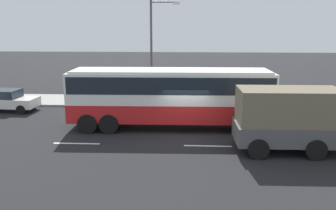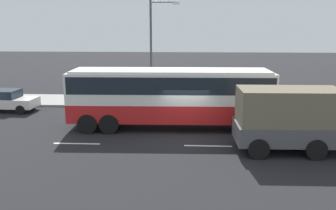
{
  "view_description": "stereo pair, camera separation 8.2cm",
  "coord_description": "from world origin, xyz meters",
  "px_view_note": "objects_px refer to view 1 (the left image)",
  "views": [
    {
      "loc": [
        0.08,
        -18.77,
        5.96
      ],
      "look_at": [
        -1.03,
        0.87,
        1.47
      ],
      "focal_mm": 37.72,
      "sensor_mm": 36.0,
      "label": 1
    },
    {
      "loc": [
        -0.0,
        -18.77,
        5.96
      ],
      "look_at": [
        -1.03,
        0.87,
        1.47
      ],
      "focal_mm": 37.72,
      "sensor_mm": 36.0,
      "label": 2
    }
  ],
  "objects_px": {
    "pedestrian_at_crossing": "(227,91)",
    "street_lamp": "(154,46)",
    "pedestrian_near_curb": "(277,91)",
    "coach_bus": "(171,92)",
    "cargo_truck": "(309,119)",
    "car_white_minivan": "(4,100)"
  },
  "relations": [
    {
      "from": "car_white_minivan",
      "to": "street_lamp",
      "type": "height_order",
      "value": "street_lamp"
    },
    {
      "from": "car_white_minivan",
      "to": "street_lamp",
      "type": "relative_size",
      "value": 0.62
    },
    {
      "from": "coach_bus",
      "to": "pedestrian_near_curb",
      "type": "relative_size",
      "value": 7.04
    },
    {
      "from": "pedestrian_near_curb",
      "to": "street_lamp",
      "type": "relative_size",
      "value": 0.22
    },
    {
      "from": "pedestrian_near_curb",
      "to": "street_lamp",
      "type": "height_order",
      "value": "street_lamp"
    },
    {
      "from": "pedestrian_at_crossing",
      "to": "street_lamp",
      "type": "distance_m",
      "value": 6.48
    },
    {
      "from": "pedestrian_at_crossing",
      "to": "pedestrian_near_curb",
      "type": "bearing_deg",
      "value": 79.05
    },
    {
      "from": "cargo_truck",
      "to": "car_white_minivan",
      "type": "xyz_separation_m",
      "value": [
        -18.69,
        7.14,
        -0.81
      ]
    },
    {
      "from": "coach_bus",
      "to": "street_lamp",
      "type": "distance_m",
      "value": 6.05
    },
    {
      "from": "cargo_truck",
      "to": "car_white_minivan",
      "type": "bearing_deg",
      "value": 158.14
    },
    {
      "from": "car_white_minivan",
      "to": "pedestrian_at_crossing",
      "type": "xyz_separation_m",
      "value": [
        15.89,
        3.04,
        0.26
      ]
    },
    {
      "from": "pedestrian_near_curb",
      "to": "cargo_truck",
      "type": "bearing_deg",
      "value": -25.93
    },
    {
      "from": "pedestrian_at_crossing",
      "to": "street_lamp",
      "type": "bearing_deg",
      "value": -81.95
    },
    {
      "from": "car_white_minivan",
      "to": "pedestrian_near_curb",
      "type": "distance_m",
      "value": 19.71
    },
    {
      "from": "cargo_truck",
      "to": "car_white_minivan",
      "type": "distance_m",
      "value": 20.02
    },
    {
      "from": "pedestrian_at_crossing",
      "to": "street_lamp",
      "type": "xyz_separation_m",
      "value": [
        -5.38,
        -1.19,
        3.41
      ]
    },
    {
      "from": "car_white_minivan",
      "to": "street_lamp",
      "type": "distance_m",
      "value": 11.29
    },
    {
      "from": "coach_bus",
      "to": "cargo_truck",
      "type": "distance_m",
      "value": 7.65
    },
    {
      "from": "street_lamp",
      "to": "coach_bus",
      "type": "bearing_deg",
      "value": -75.16
    },
    {
      "from": "car_white_minivan",
      "to": "pedestrian_near_curb",
      "type": "bearing_deg",
      "value": 10.72
    },
    {
      "from": "car_white_minivan",
      "to": "street_lamp",
      "type": "bearing_deg",
      "value": 13.02
    },
    {
      "from": "coach_bus",
      "to": "cargo_truck",
      "type": "height_order",
      "value": "coach_bus"
    }
  ]
}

